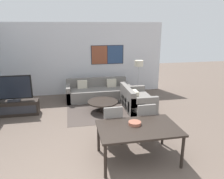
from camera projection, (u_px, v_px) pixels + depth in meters
The scene contains 12 objects.
wall_back at pixel (79, 59), 8.58m from camera, with size 6.82×0.09×2.80m.
area_rug at pixel (103, 111), 7.08m from camera, with size 2.28×1.95×0.01m.
tv_console at pixel (15, 108), 6.74m from camera, with size 1.41×0.43×0.45m.
television at pixel (13, 89), 6.57m from camera, with size 1.12×0.20×0.80m.
sofa_main at pixel (98, 92), 8.21m from camera, with size 2.30×0.89×0.76m.
sofa_side at pixel (136, 101), 7.24m from camera, with size 0.89×1.43×0.76m.
coffee_table at pixel (103, 104), 7.00m from camera, with size 0.97×0.97×0.35m.
dining_table at pixel (138, 130), 4.38m from camera, with size 1.62×1.03×0.73m.
dining_chair_left at pixel (112, 122), 5.02m from camera, with size 0.46×0.46×0.95m.
dining_chair_centre at pixel (144, 119), 5.18m from camera, with size 0.46×0.46×0.95m.
fruit_bowl at pixel (135, 123), 4.45m from camera, with size 0.26×0.26×0.06m.
floor_lamp at pixel (139, 66), 8.25m from camera, with size 0.33×0.33×1.42m.
Camera 1 is at (-0.36, -2.92, 2.68)m, focal length 35.00 mm.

